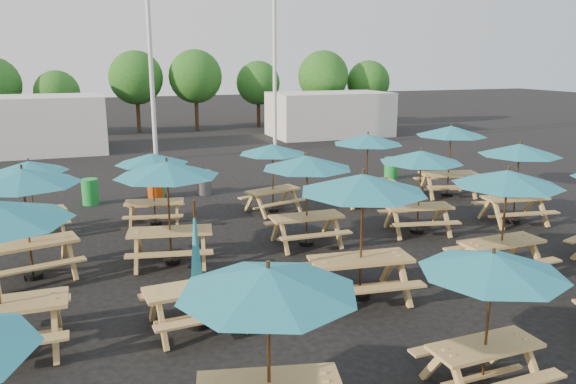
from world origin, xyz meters
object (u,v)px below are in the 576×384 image
object	(u,v)px
waste_bin_3	(204,182)
waste_bin_1	(157,185)
picnic_unit_13	(507,183)
picnic_unit_19	(451,134)
picnic_unit_11	(273,152)
waste_bin_0	(90,192)
picnic_unit_6	(167,174)
picnic_unit_5	(197,277)
picnic_unit_8	(492,270)
picnic_unit_4	(268,289)
picnic_unit_7	(152,162)
picnic_unit_18	(519,153)
picnic_unit_2	(23,182)
picnic_unit_10	(307,166)
picnic_unit_14	(421,161)
picnic_unit_15	(368,143)
picnic_unit_3	(29,170)
waste_bin_2	(155,187)
picnic_unit_9	(363,189)
waste_bin_4	(391,168)

from	to	relation	value
waste_bin_3	waste_bin_1	bearing A→B (deg)	173.05
picnic_unit_13	picnic_unit_19	bearing A→B (deg)	61.04
picnic_unit_11	waste_bin_0	size ratio (longest dim) A/B	3.07
picnic_unit_6	picnic_unit_19	xyz separation A→B (m)	(9.87, 3.39, 0.02)
picnic_unit_5	picnic_unit_8	xyz separation A→B (m)	(3.43, -3.24, 0.85)
picnic_unit_4	picnic_unit_7	world-z (taller)	picnic_unit_4
picnic_unit_18	picnic_unit_13	bearing A→B (deg)	-126.50
picnic_unit_2	picnic_unit_5	xyz separation A→B (m)	(2.89, -3.42, -1.17)
picnic_unit_10	waste_bin_3	xyz separation A→B (m)	(-1.33, 6.26, -1.60)
picnic_unit_14	picnic_unit_15	size ratio (longest dim) A/B	1.09
picnic_unit_14	waste_bin_1	size ratio (longest dim) A/B	3.11
picnic_unit_3	waste_bin_1	world-z (taller)	picnic_unit_3
picnic_unit_3	picnic_unit_15	distance (m)	9.81
waste_bin_2	picnic_unit_13	bearing A→B (deg)	-56.77
waste_bin_1	picnic_unit_5	bearing A→B (deg)	-93.03
picnic_unit_9	waste_bin_0	distance (m)	10.78
picnic_unit_15	waste_bin_4	distance (m)	4.49
picnic_unit_7	picnic_unit_18	distance (m)	10.20
picnic_unit_2	picnic_unit_14	distance (m)	9.51
picnic_unit_3	picnic_unit_9	xyz separation A→B (m)	(6.27, -6.54, 0.42)
picnic_unit_4	waste_bin_0	world-z (taller)	picnic_unit_4
picnic_unit_8	picnic_unit_14	world-z (taller)	picnic_unit_14
picnic_unit_8	waste_bin_3	xyz separation A→B (m)	(-1.34, 12.99, -1.38)
picnic_unit_18	picnic_unit_19	size ratio (longest dim) A/B	0.89
picnic_unit_11	waste_bin_4	size ratio (longest dim) A/B	3.07
picnic_unit_11	picnic_unit_18	distance (m)	7.01
picnic_unit_14	picnic_unit_19	distance (m)	4.64
picnic_unit_3	waste_bin_2	size ratio (longest dim) A/B	2.82
picnic_unit_3	picnic_unit_5	xyz separation A→B (m)	(3.06, -6.68, -0.83)
picnic_unit_18	waste_bin_4	size ratio (longest dim) A/B	3.05
picnic_unit_18	picnic_unit_19	world-z (taller)	picnic_unit_19
picnic_unit_13	picnic_unit_15	world-z (taller)	picnic_unit_13
picnic_unit_11	picnic_unit_18	xyz separation A→B (m)	(6.08, -3.47, 0.17)
picnic_unit_13	waste_bin_3	bearing A→B (deg)	113.08
picnic_unit_2	waste_bin_1	xyz separation A→B (m)	(3.42, 6.52, -1.69)
picnic_unit_4	picnic_unit_13	bearing A→B (deg)	41.13
picnic_unit_2	waste_bin_0	world-z (taller)	picnic_unit_2
picnic_unit_6	picnic_unit_19	size ratio (longest dim) A/B	0.96
picnic_unit_7	picnic_unit_13	size ratio (longest dim) A/B	1.00
picnic_unit_2	picnic_unit_3	bearing A→B (deg)	79.01
picnic_unit_10	picnic_unit_15	bearing A→B (deg)	44.47
picnic_unit_2	picnic_unit_5	distance (m)	4.63
picnic_unit_3	picnic_unit_5	size ratio (longest dim) A/B	1.03
picnic_unit_8	waste_bin_0	world-z (taller)	picnic_unit_8
picnic_unit_8	waste_bin_3	distance (m)	13.14
picnic_unit_13	waste_bin_0	world-z (taller)	picnic_unit_13
picnic_unit_2	picnic_unit_19	size ratio (longest dim) A/B	1.00
picnic_unit_14	picnic_unit_19	xyz separation A→B (m)	(3.28, 3.28, 0.14)
picnic_unit_9	picnic_unit_19	bearing A→B (deg)	50.37
picnic_unit_7	picnic_unit_15	world-z (taller)	picnic_unit_15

